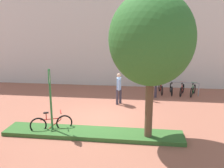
% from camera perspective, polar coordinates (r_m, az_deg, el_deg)
% --- Properties ---
extents(ground_plane, '(60.00, 60.00, 0.00)m').
position_cam_1_polar(ground_plane, '(11.24, -2.47, -8.29)').
color(ground_plane, '#9E5B47').
extents(building_facade, '(28.00, 1.20, 10.00)m').
position_cam_1_polar(building_facade, '(17.44, 1.43, 16.21)').
color(building_facade, silver).
rests_on(building_facade, ground).
extents(planter_strip, '(7.00, 1.10, 0.16)m').
position_cam_1_polar(planter_strip, '(9.69, -4.58, -11.50)').
color(planter_strip, '#336028').
rests_on(planter_strip, ground).
extents(tree_sidewalk, '(2.95, 2.95, 5.36)m').
position_cam_1_polar(tree_sidewalk, '(8.48, 9.30, 10.32)').
color(tree_sidewalk, brown).
rests_on(tree_sidewalk, ground).
extents(parking_sign_post, '(0.11, 0.36, 2.60)m').
position_cam_1_polar(parking_sign_post, '(9.60, -14.36, -1.90)').
color(parking_sign_post, '#2D7238').
rests_on(parking_sign_post, ground).
extents(bike_at_sign, '(1.57, 0.72, 0.86)m').
position_cam_1_polar(bike_at_sign, '(10.14, -14.07, -9.06)').
color(bike_at_sign, black).
rests_on(bike_at_sign, ground).
extents(bike_rack_cluster, '(2.63, 1.75, 0.83)m').
position_cam_1_polar(bike_rack_cluster, '(15.60, 14.99, -1.16)').
color(bike_rack_cluster, '#99999E').
rests_on(bike_rack_cluster, ground).
extents(bollard_steel, '(0.16, 0.16, 0.90)m').
position_cam_1_polar(bollard_steel, '(13.88, 9.06, -2.22)').
color(bollard_steel, '#ADADB2').
rests_on(bollard_steel, ground).
extents(person_casual_tan, '(0.29, 0.61, 1.72)m').
position_cam_1_polar(person_casual_tan, '(13.08, 1.62, -0.62)').
color(person_casual_tan, '#383342').
rests_on(person_casual_tan, ground).
extents(person_suited_dark, '(0.59, 0.33, 1.72)m').
position_cam_1_polar(person_suited_dark, '(14.60, 9.88, 0.68)').
color(person_suited_dark, '#383342').
rests_on(person_suited_dark, ground).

